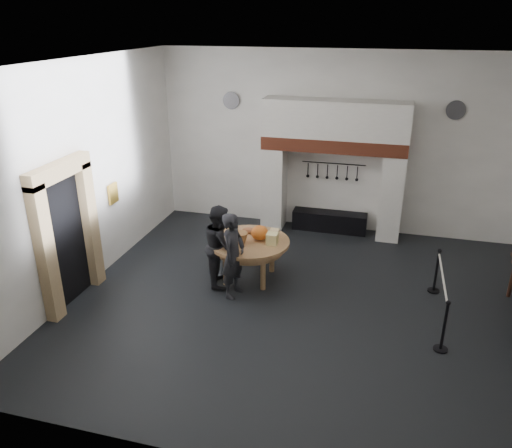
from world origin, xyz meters
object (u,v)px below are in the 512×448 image
(work_table, at_px, (249,242))
(visitor_near, at_px, (233,255))
(iron_range, at_px, (329,221))
(visitor_far, at_px, (221,245))
(barrier_post_near, at_px, (444,327))
(barrier_post_far, at_px, (436,272))

(work_table, height_order, visitor_near, visitor_near)
(iron_range, height_order, visitor_far, visitor_far)
(work_table, xyz_separation_m, visitor_near, (-0.11, -0.75, 0.04))
(iron_range, bearing_deg, visitor_far, -118.64)
(work_table, xyz_separation_m, barrier_post_near, (3.79, -1.59, -0.39))
(iron_range, distance_m, barrier_post_near, 5.22)
(barrier_post_near, bearing_deg, work_table, 157.25)
(work_table, xyz_separation_m, visitor_far, (-0.51, -0.35, 0.02))
(iron_range, height_order, barrier_post_far, barrier_post_far)
(barrier_post_near, height_order, barrier_post_far, same)
(barrier_post_far, bearing_deg, work_table, -173.83)
(visitor_near, bearing_deg, work_table, 1.11)
(visitor_far, bearing_deg, barrier_post_near, -125.81)
(visitor_far, bearing_deg, work_table, -75.06)
(barrier_post_near, bearing_deg, barrier_post_far, 90.00)
(visitor_near, xyz_separation_m, barrier_post_near, (3.90, -0.84, -0.43))
(visitor_far, xyz_separation_m, barrier_post_near, (4.30, -1.24, -0.41))
(work_table, relative_size, visitor_far, 0.98)
(work_table, bearing_deg, iron_range, 66.23)
(work_table, relative_size, visitor_near, 0.96)
(work_table, bearing_deg, visitor_near, -98.40)
(barrier_post_near, distance_m, barrier_post_far, 2.00)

